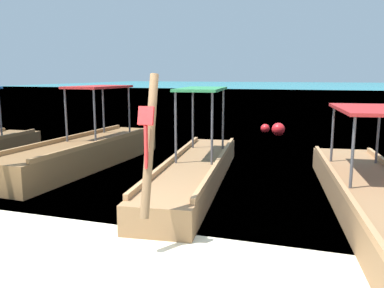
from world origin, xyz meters
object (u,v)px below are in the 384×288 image
object	(u,v)px
longtail_boat_blue_ribbon	(376,197)
mooring_buoy_far	(278,129)
longtail_boat_red_ribbon	(195,169)
longtail_boat_pink_ribbon	(85,152)
mooring_buoy_near	(265,128)

from	to	relation	value
longtail_boat_blue_ribbon	mooring_buoy_far	distance (m)	8.75
longtail_boat_red_ribbon	longtail_boat_blue_ribbon	size ratio (longest dim) A/B	0.90
longtail_boat_pink_ribbon	longtail_boat_blue_ribbon	world-z (taller)	longtail_boat_pink_ribbon
longtail_boat_red_ribbon	mooring_buoy_near	distance (m)	8.12
mooring_buoy_near	mooring_buoy_far	bearing A→B (deg)	-47.11
longtail_boat_blue_ribbon	mooring_buoy_far	xyz separation A→B (m)	(-2.48, 8.40, -0.06)
longtail_boat_red_ribbon	mooring_buoy_near	world-z (taller)	longtail_boat_red_ribbon
longtail_boat_red_ribbon	mooring_buoy_far	world-z (taller)	longtail_boat_red_ribbon
longtail_boat_red_ribbon	mooring_buoy_near	bearing A→B (deg)	87.11
longtail_boat_pink_ribbon	mooring_buoy_far	size ratio (longest dim) A/B	12.08
longtail_boat_blue_ribbon	longtail_boat_pink_ribbon	bearing A→B (deg)	166.48
longtail_boat_pink_ribbon	longtail_boat_blue_ribbon	distance (m)	6.82
longtail_boat_pink_ribbon	longtail_boat_red_ribbon	xyz separation A→B (m)	(3.16, -0.68, -0.07)
longtail_boat_blue_ribbon	mooring_buoy_far	bearing A→B (deg)	106.44
longtail_boat_blue_ribbon	mooring_buoy_near	bearing A→B (deg)	108.73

